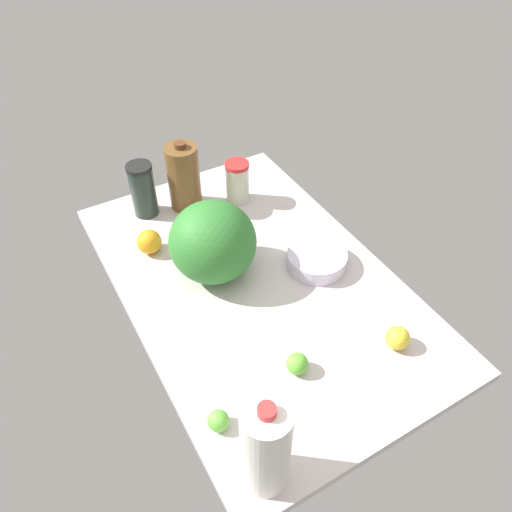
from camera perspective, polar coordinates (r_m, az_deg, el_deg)
countertop at (r=152.46cm, az=0.00°, el=-3.12°), size 120.00×76.00×3.00cm
mixing_bowl at (r=155.13cm, az=6.95°, el=-0.36°), size 18.57×18.57×5.10cm
chocolate_milk_jug at (r=173.60cm, az=-8.26°, el=8.93°), size 11.06×11.06×25.07cm
milk_jug at (r=106.73cm, az=1.13°, el=-20.95°), size 10.42×10.42×28.44cm
watermelon at (r=146.11cm, az=-4.97°, el=1.61°), size 25.79×25.79×24.18cm
tumbler_cup at (r=176.51cm, az=-2.14°, el=8.47°), size 8.38×8.38×15.47cm
shaker_bottle at (r=173.58cm, az=-12.80°, el=7.40°), size 8.59×8.59×19.40cm
lime_by_jug at (r=121.78cm, az=-4.33°, el=-18.25°), size 5.17×5.17×5.17cm
lemon_near_front at (r=138.43cm, az=15.86°, el=-8.98°), size 6.51×6.51×6.51cm
lime_far_back at (r=129.54cm, az=4.74°, el=-12.16°), size 5.71×5.71×5.71cm
orange_loose at (r=161.35cm, az=-12.12°, el=1.60°), size 7.87×7.87×7.87cm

